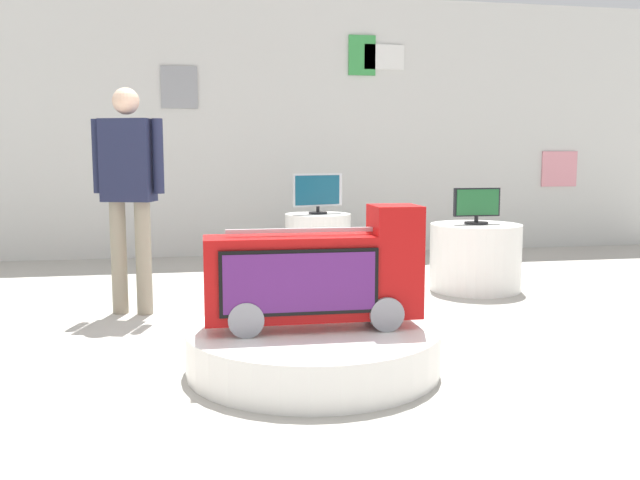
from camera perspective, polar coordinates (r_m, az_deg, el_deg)
name	(u,v)px	position (r m, az deg, el deg)	size (l,w,h in m)	color
ground_plane	(293,355)	(4.17, -2.32, -9.73)	(30.00, 30.00, 0.00)	#B2ADA3
back_wall_display	(240,126)	(8.34, -6.81, 9.57)	(11.47, 0.13, 3.16)	silver
main_display_pedestal	(313,349)	(3.87, -0.58, -9.19)	(1.43, 1.43, 0.24)	white
novelty_firetruck_tv	(317,278)	(3.78, -0.21, -3.21)	(1.22, 0.36, 0.69)	gray
display_pedestal_left_rear	(318,242)	(7.21, -0.18, -0.15)	(0.70, 0.70, 0.60)	white
tv_on_left_rear	(318,192)	(7.16, -0.19, 4.10)	(0.56, 0.23, 0.43)	black
display_pedestal_center_rear	(475,257)	(6.27, 13.02, -1.42)	(0.82, 0.82, 0.60)	white
tv_on_center_rear	(477,205)	(6.22, 13.16, 2.87)	(0.43, 0.21, 0.33)	black
shopper_browsing_near_truck	(129,183)	(5.31, -15.92, 4.66)	(0.53, 0.31, 1.72)	gray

